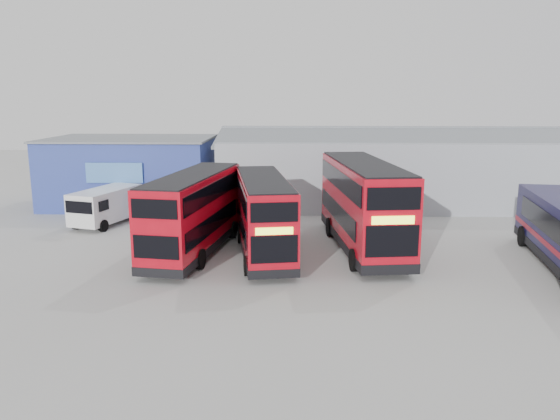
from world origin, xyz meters
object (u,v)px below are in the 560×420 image
(office_block, at_px, (132,171))
(double_decker_left, at_px, (194,214))
(double_decker_centre, at_px, (264,217))
(maintenance_shed, at_px, (414,168))
(panel_van, at_px, (106,205))
(double_decker_right, at_px, (363,206))

(office_block, relative_size, double_decker_left, 1.19)
(double_decker_left, height_order, double_decker_centre, double_decker_left)
(office_block, relative_size, double_decker_centre, 1.24)
(maintenance_shed, relative_size, double_decker_centre, 3.07)
(maintenance_shed, xyz_separation_m, panel_van, (-21.74, -8.91, -1.30))
(double_decker_left, bearing_deg, maintenance_shed, -125.05)
(maintenance_shed, height_order, panel_van, maintenance_shed)
(office_block, height_order, panel_van, office_block)
(double_decker_right, distance_m, panel_van, 16.87)
(maintenance_shed, distance_m, double_decker_left, 21.35)
(double_decker_right, xyz_separation_m, panel_van, (-15.97, 5.32, -1.07))
(double_decker_left, height_order, double_decker_right, double_decker_right)
(double_decker_left, xyz_separation_m, double_decker_right, (9.02, 1.17, 0.25))
(maintenance_shed, height_order, double_decker_right, maintenance_shed)
(office_block, height_order, maintenance_shed, maintenance_shed)
(maintenance_shed, bearing_deg, office_block, -174.79)
(maintenance_shed, bearing_deg, double_decker_right, -112.07)
(office_block, relative_size, maintenance_shed, 0.40)
(double_decker_right, bearing_deg, maintenance_shed, 61.54)
(double_decker_left, height_order, panel_van, double_decker_left)
(double_decker_centre, bearing_deg, double_decker_right, 5.08)
(double_decker_right, bearing_deg, panel_van, 155.18)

